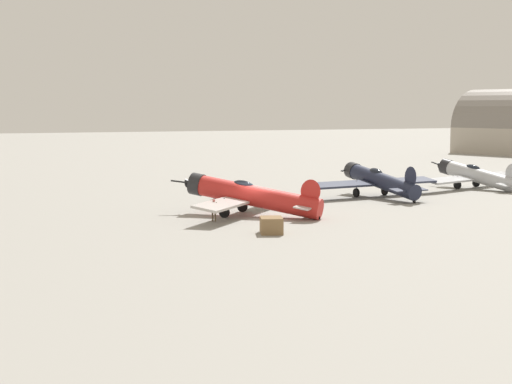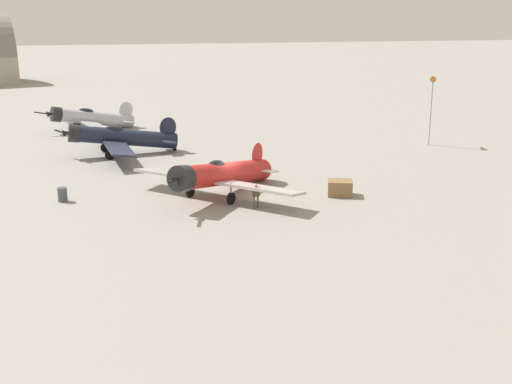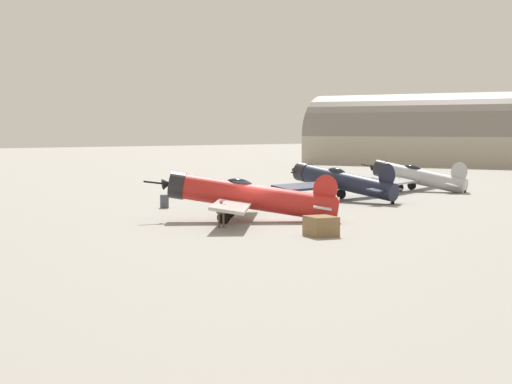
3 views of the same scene
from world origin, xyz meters
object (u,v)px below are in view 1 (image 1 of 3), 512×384
(equipment_crate, at_px, (271,225))
(ground_crew_mechanic, at_px, (214,208))
(airplane_far_line, at_px, (476,175))
(airplane_mid_apron, at_px, (378,180))
(airplane_foreground, at_px, (249,196))
(fuel_drum, at_px, (217,194))

(equipment_crate, bearing_deg, ground_crew_mechanic, 105.34)
(ground_crew_mechanic, bearing_deg, airplane_far_line, -5.21)
(airplane_mid_apron, relative_size, equipment_crate, 6.63)
(airplane_foreground, distance_m, ground_crew_mechanic, 3.80)
(airplane_foreground, relative_size, airplane_mid_apron, 0.79)
(airplane_foreground, bearing_deg, ground_crew_mechanic, 70.92)
(airplane_foreground, xyz_separation_m, airplane_far_line, (27.76, 9.12, -0.18))
(airplane_mid_apron, xyz_separation_m, equipment_crate, (-16.58, -14.41, -1.03))
(equipment_crate, bearing_deg, fuel_drum, 81.75)
(airplane_far_line, distance_m, ground_crew_mechanic, 32.95)
(ground_crew_mechanic, bearing_deg, equipment_crate, -99.02)
(ground_crew_mechanic, height_order, equipment_crate, ground_crew_mechanic)
(airplane_foreground, distance_m, airplane_mid_apron, 16.26)
(airplane_foreground, height_order, equipment_crate, airplane_foreground)
(airplane_far_line, bearing_deg, equipment_crate, 101.89)
(airplane_mid_apron, distance_m, airplane_far_line, 13.10)
(airplane_foreground, relative_size, equipment_crate, 5.25)
(airplane_mid_apron, distance_m, equipment_crate, 21.99)
(airplane_mid_apron, xyz_separation_m, ground_crew_mechanic, (-18.31, -8.09, -0.59))
(equipment_crate, bearing_deg, airplane_foreground, 78.50)
(airplane_foreground, relative_size, airplane_far_line, 0.79)
(airplane_foreground, xyz_separation_m, airplane_mid_apron, (14.95, 6.40, 0.05))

